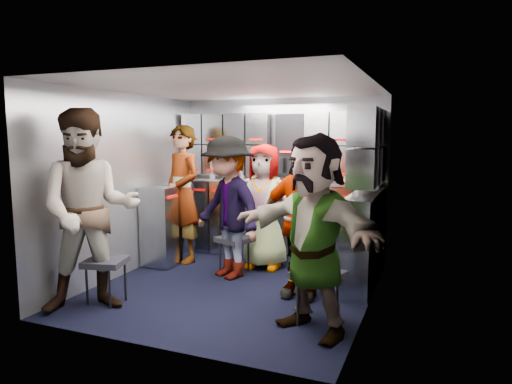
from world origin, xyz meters
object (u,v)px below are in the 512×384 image
at_px(jump_seat_mid_right, 305,257).
at_px(attendant_standing, 182,194).
at_px(attendant_arc_e, 314,234).
at_px(jump_seat_near_right, 318,278).
at_px(attendant_arc_a, 90,211).
at_px(attendant_arc_c, 264,206).
at_px(attendant_arc_b, 227,208).
at_px(jump_seat_center, 269,236).
at_px(attendant_arc_d, 300,221).
at_px(jump_seat_near_left, 105,264).
at_px(jump_seat_mid_left, 234,241).

height_order(jump_seat_mid_right, attendant_standing, attendant_standing).
bearing_deg(attendant_arc_e, jump_seat_near_right, 118.10).
xyz_separation_m(jump_seat_mid_right, attendant_arc_a, (-1.69, -1.23, 0.58)).
distance_m(attendant_arc_c, attendant_arc_e, 1.88).
bearing_deg(attendant_arc_b, jump_seat_near_right, -6.48).
bearing_deg(attendant_arc_a, attendant_arc_b, 23.02).
bearing_deg(attendant_standing, attendant_arc_c, 32.71).
height_order(jump_seat_center, jump_seat_mid_right, jump_seat_mid_right).
height_order(attendant_standing, attendant_arc_d, attendant_standing).
distance_m(jump_seat_mid_right, jump_seat_near_right, 0.84).
height_order(jump_seat_near_left, jump_seat_mid_right, jump_seat_near_left).
bearing_deg(jump_seat_near_right, attendant_arc_d, 119.63).
bearing_deg(jump_seat_center, jump_seat_near_right, -56.83).
bearing_deg(attendant_arc_a, jump_seat_mid_left, 25.94).
height_order(jump_seat_mid_left, jump_seat_mid_right, jump_seat_mid_left).
bearing_deg(attendant_arc_d, attendant_arc_c, 134.99).
distance_m(jump_seat_mid_left, attendant_arc_c, 0.56).
xyz_separation_m(jump_seat_near_right, attendant_arc_c, (-1.03, 1.39, 0.35)).
relative_size(jump_seat_near_left, jump_seat_mid_left, 0.95).
height_order(jump_seat_center, attendant_arc_b, attendant_arc_b).
bearing_deg(jump_seat_near_right, attendant_arc_c, 126.43).
relative_size(jump_seat_near_left, attendant_arc_a, 0.24).
bearing_deg(jump_seat_mid_right, attendant_arc_d, -90.00).
bearing_deg(jump_seat_mid_left, jump_seat_near_left, -118.92).
bearing_deg(jump_seat_near_left, jump_seat_mid_right, 31.92).
height_order(attendant_standing, attendant_arc_e, attendant_standing).
bearing_deg(jump_seat_mid_left, attendant_arc_d, -27.01).
distance_m(jump_seat_near_right, attendant_arc_b, 1.61).
height_order(jump_seat_near_right, attendant_arc_a, attendant_arc_a).
bearing_deg(attendant_arc_a, attendant_arc_e, -30.07).
distance_m(jump_seat_near_right, attendant_arc_e, 0.45).
distance_m(jump_seat_near_left, attendant_arc_e, 2.08).
xyz_separation_m(jump_seat_center, attendant_arc_b, (-0.25, -0.68, 0.45)).
xyz_separation_m(jump_seat_near_right, attendant_standing, (-2.10, 1.28, 0.46)).
bearing_deg(attendant_arc_a, attendant_standing, 54.34).
relative_size(jump_seat_near_right, attendant_arc_d, 0.31).
relative_size(jump_seat_mid_left, jump_seat_mid_right, 1.10).
relative_size(jump_seat_mid_left, attendant_arc_a, 0.25).
distance_m(jump_seat_mid_left, attendant_arc_e, 1.84).
relative_size(jump_seat_mid_right, attendant_arc_a, 0.22).
distance_m(jump_seat_mid_left, jump_seat_center, 0.56).
xyz_separation_m(jump_seat_mid_right, attendant_standing, (-1.76, 0.51, 0.52)).
bearing_deg(jump_seat_center, attendant_arc_b, -110.05).
xyz_separation_m(attendant_arc_c, attendant_arc_d, (0.69, -0.80, 0.01)).
distance_m(jump_seat_mid_right, attendant_standing, 1.91).
distance_m(jump_seat_center, attendant_arc_e, 2.09).
bearing_deg(attendant_arc_b, attendant_standing, -177.21).
height_order(attendant_arc_d, attendant_arc_e, attendant_arc_e).
relative_size(jump_seat_near_left, attendant_standing, 0.25).
bearing_deg(jump_seat_mid_left, attendant_arc_a, -116.00).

